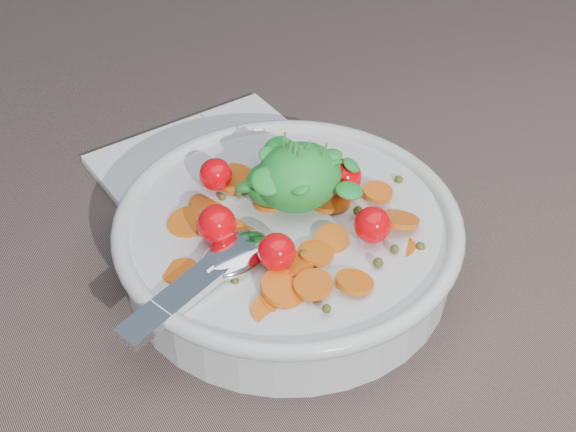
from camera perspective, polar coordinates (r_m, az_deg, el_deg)
ground at (r=0.57m, az=0.29°, el=-5.55°), size 6.00×6.00×0.00m
bowl at (r=0.57m, az=-0.02°, el=-1.63°), size 0.26×0.24×0.10m
napkin at (r=0.68m, az=-5.11°, el=3.34°), size 0.19×0.17×0.01m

